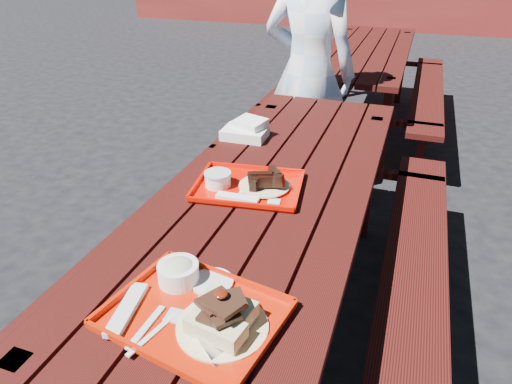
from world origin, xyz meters
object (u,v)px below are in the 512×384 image
(picnic_table_far, at_px, (364,70))
(far_tray, at_px, (246,185))
(picnic_table_near, at_px, (268,231))
(person, at_px, (308,73))
(near_tray, at_px, (198,303))

(picnic_table_far, height_order, far_tray, far_tray)
(picnic_table_near, bearing_deg, picnic_table_far, 90.00)
(person, bearing_deg, picnic_table_near, 104.84)
(picnic_table_near, height_order, picnic_table_far, same)
(picnic_table_near, height_order, person, person)
(picnic_table_far, height_order, near_tray, near_tray)
(person, bearing_deg, picnic_table_far, -91.45)
(far_tray, bearing_deg, near_tray, -79.89)
(picnic_table_near, relative_size, picnic_table_far, 1.00)
(picnic_table_far, relative_size, person, 1.43)
(picnic_table_near, xyz_separation_m, picnic_table_far, (0.00, 2.80, 0.00))
(near_tray, bearing_deg, picnic_table_far, 90.56)
(picnic_table_far, height_order, person, person)
(far_tray, height_order, person, person)
(near_tray, relative_size, person, 0.28)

